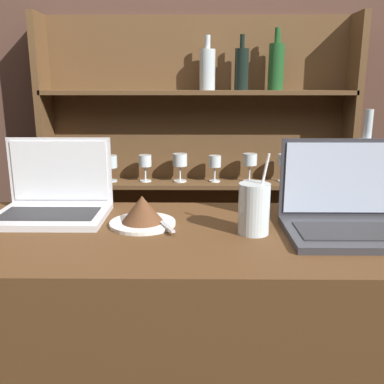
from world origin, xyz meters
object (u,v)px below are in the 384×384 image
object	(u,v)px
laptop_far	(347,213)
water_glass	(254,208)
cake_plate	(142,213)
wine_bottle_clear	(363,175)
laptop_near	(54,200)

from	to	relation	value
laptop_far	water_glass	size ratio (longest dim) A/B	1.56
cake_plate	laptop_far	bearing A→B (deg)	-4.79
wine_bottle_clear	laptop_far	bearing A→B (deg)	-120.33
water_glass	laptop_near	bearing A→B (deg)	165.13
wine_bottle_clear	laptop_near	bearing A→B (deg)	-178.10
laptop_far	wine_bottle_clear	xyz separation A→B (m)	(0.10, 0.16, 0.07)
laptop_far	wine_bottle_clear	world-z (taller)	wine_bottle_clear
laptop_far	water_glass	bearing A→B (deg)	-176.22
laptop_near	water_glass	distance (m)	0.58
laptop_near	cake_plate	bearing A→B (deg)	-18.14
water_glass	wine_bottle_clear	xyz separation A→B (m)	(0.34, 0.18, 0.05)
laptop_far	laptop_near	bearing A→B (deg)	170.63
cake_plate	water_glass	size ratio (longest dim) A/B	0.88
laptop_far	wine_bottle_clear	distance (m)	0.20
wine_bottle_clear	cake_plate	bearing A→B (deg)	-169.46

